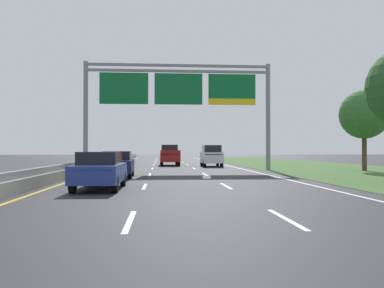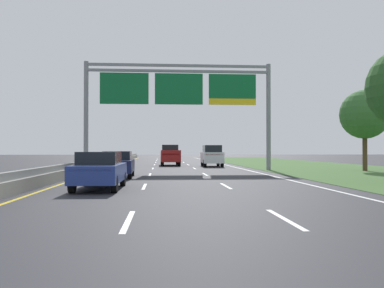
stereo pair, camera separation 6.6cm
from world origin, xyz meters
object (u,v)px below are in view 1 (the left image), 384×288
at_px(pickup_truck_red, 170,155).
at_px(car_white_right_lane_suv, 211,155).
at_px(car_navy_left_lane_sedan, 118,164).
at_px(overhead_sign_gantry, 178,94).
at_px(roadside_tree_mid, 364,115).
at_px(car_blue_left_lane_sedan, 100,170).

xyz_separation_m(pickup_truck_red, car_white_right_lane_suv, (4.06, -3.35, 0.02)).
bearing_deg(car_navy_left_lane_sedan, pickup_truck_red, -11.87).
relative_size(overhead_sign_gantry, car_white_right_lane_suv, 3.18).
relative_size(pickup_truck_red, car_navy_left_lane_sedan, 1.22).
relative_size(car_navy_left_lane_sedan, roadside_tree_mid, 0.70).
bearing_deg(roadside_tree_mid, car_white_right_lane_suv, 138.65).
height_order(overhead_sign_gantry, car_blue_left_lane_sedan, overhead_sign_gantry).
bearing_deg(car_white_right_lane_suv, car_navy_left_lane_sedan, 155.04).
height_order(car_white_right_lane_suv, car_blue_left_lane_sedan, car_white_right_lane_suv).
bearing_deg(pickup_truck_red, roadside_tree_mid, -131.49).
relative_size(pickup_truck_red, car_white_right_lane_suv, 1.15).
xyz_separation_m(car_white_right_lane_suv, car_blue_left_lane_sedan, (-7.56, -23.03, -0.28)).
bearing_deg(car_white_right_lane_suv, roadside_tree_mid, -130.28).
bearing_deg(car_white_right_lane_suv, car_blue_left_lane_sedan, 162.91).
bearing_deg(car_navy_left_lane_sedan, car_white_right_lane_suv, -27.29).
distance_m(overhead_sign_gantry, pickup_truck_red, 12.02).
bearing_deg(car_white_right_lane_suv, pickup_truck_red, 51.56).
height_order(car_navy_left_lane_sedan, roadside_tree_mid, roadside_tree_mid).
bearing_deg(car_blue_left_lane_sedan, car_navy_left_lane_sedan, 1.03).
distance_m(car_white_right_lane_suv, car_navy_left_lane_sedan, 17.32).
xyz_separation_m(pickup_truck_red, roadside_tree_mid, (14.90, -12.88, 3.34)).
height_order(pickup_truck_red, car_white_right_lane_suv, pickup_truck_red).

